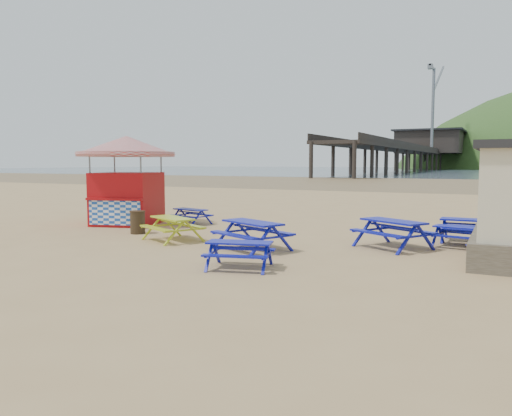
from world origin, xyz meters
The scene contains 14 objects.
ground centered at (0.00, 0.00, 0.00)m, with size 400.00×400.00×0.00m, color tan.
wet_sand centered at (0.00, 55.00, 0.00)m, with size 400.00×400.00×0.00m, color olive.
sea centered at (0.00, 170.00, 0.01)m, with size 400.00×400.00×0.00m, color #465864.
picnic_table_blue_a centered at (-4.35, 3.25, 0.33)m, with size 1.81×1.58×0.65m.
picnic_table_blue_b centered at (4.55, 1.05, 0.43)m, with size 2.61×2.48×0.86m.
picnic_table_blue_c centered at (6.39, 2.11, 0.33)m, with size 1.75×1.51×0.65m.
picnic_table_blue_d centered at (0.84, -1.16, 0.43)m, with size 2.56×2.36×0.86m.
picnic_table_blue_e centered at (1.74, -3.62, 0.34)m, with size 1.88×1.67×0.67m.
picnic_table_blue_f centered at (7.61, -0.25, 0.33)m, with size 1.89×1.68×0.66m.
picnic_table_yellow centered at (-2.37, -0.74, 0.39)m, with size 2.36×2.19×0.79m.
ice_cream_kiosk centered at (-6.75, 2.09, 2.35)m, with size 5.17×5.17×3.73m.
litter_bin centered at (-4.52, 0.04, 0.43)m, with size 0.57×0.57×0.84m.
pier centered at (-17.99, 178.23, 5.46)m, with size 24.00×220.00×39.29m.
picnic_table_blue_g centered at (6.59, 3.32, 0.39)m, with size 1.84×1.49×0.77m.
Camera 1 is at (7.54, -14.34, 2.62)m, focal length 35.00 mm.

